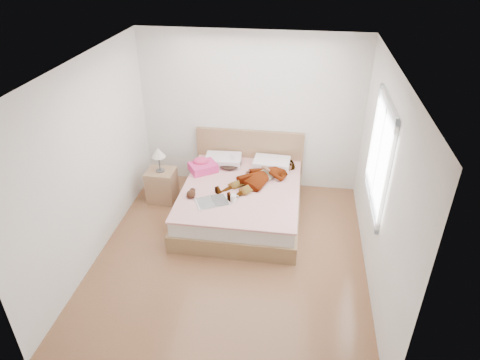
{
  "coord_description": "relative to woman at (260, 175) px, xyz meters",
  "views": [
    {
      "loc": [
        0.78,
        -4.47,
        3.86
      ],
      "look_at": [
        0.0,
        0.85,
        0.7
      ],
      "focal_mm": 32.0,
      "sensor_mm": 36.0,
      "label": 1
    }
  ],
  "objects": [
    {
      "name": "towel",
      "position": [
        -0.95,
        0.18,
        -0.02
      ],
      "size": [
        0.53,
        0.51,
        0.22
      ],
      "color": "#EC408B",
      "rests_on": "bed"
    },
    {
      "name": "nightstand",
      "position": [
        -1.6,
        0.02,
        -0.3
      ],
      "size": [
        0.45,
        0.4,
        0.95
      ],
      "color": "brown",
      "rests_on": "ground"
    },
    {
      "name": "hair",
      "position": [
        -0.57,
        0.45,
        -0.07
      ],
      "size": [
        0.56,
        0.62,
        0.08
      ],
      "primitive_type": "ellipsoid",
      "rotation": [
        0.0,
        0.0,
        0.34
      ],
      "color": "black",
      "rests_on": "bed"
    },
    {
      "name": "plush_toy",
      "position": [
        -0.94,
        -0.61,
        -0.05
      ],
      "size": [
        0.14,
        0.2,
        0.11
      ],
      "color": "black",
      "rests_on": "bed"
    },
    {
      "name": "magazine",
      "position": [
        -0.61,
        -0.7,
        -0.09
      ],
      "size": [
        0.55,
        0.48,
        0.03
      ],
      "color": "white",
      "rests_on": "bed"
    },
    {
      "name": "phone",
      "position": [
        -0.5,
        0.4,
        0.08
      ],
      "size": [
        0.1,
        0.09,
        0.05
      ],
      "primitive_type": "cube",
      "rotation": [
        0.44,
        0.0,
        0.87
      ],
      "color": "silver",
      "rests_on": "bed"
    },
    {
      "name": "bed",
      "position": [
        -0.26,
        -0.16,
        -0.34
      ],
      "size": [
        1.8,
        2.08,
        1.0
      ],
      "color": "olive",
      "rests_on": "ground"
    },
    {
      "name": "woman",
      "position": [
        0.0,
        0.0,
        0.0
      ],
      "size": [
        1.41,
        1.52,
        0.21
      ],
      "primitive_type": "imported",
      "rotation": [
        0.0,
        0.0,
        -0.7
      ],
      "color": "white",
      "rests_on": "bed"
    },
    {
      "name": "room_shell",
      "position": [
        1.51,
        -0.9,
        0.89
      ],
      "size": [
        4.0,
        4.0,
        4.0
      ],
      "color": "white",
      "rests_on": "ground"
    },
    {
      "name": "coffee_mug",
      "position": [
        -0.32,
        -0.63,
        -0.05
      ],
      "size": [
        0.14,
        0.12,
        0.1
      ],
      "color": "silver",
      "rests_on": "bed"
    },
    {
      "name": "ground",
      "position": [
        -0.26,
        -1.2,
        -0.61
      ],
      "size": [
        4.0,
        4.0,
        0.0
      ],
      "primitive_type": "plane",
      "color": "#4D2E18",
      "rests_on": "ground"
    }
  ]
}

